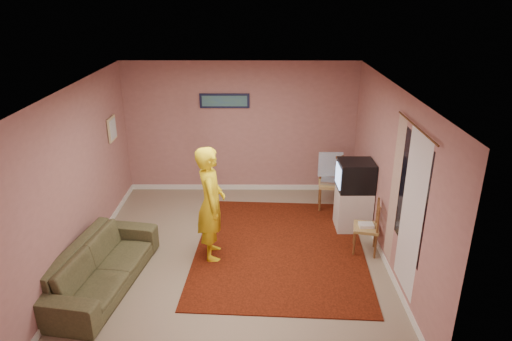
{
  "coord_description": "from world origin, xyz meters",
  "views": [
    {
      "loc": [
        0.34,
        -6.06,
        3.82
      ],
      "look_at": [
        0.31,
        0.6,
        1.17
      ],
      "focal_mm": 32.0,
      "sensor_mm": 36.0,
      "label": 1
    }
  ],
  "objects_px": {
    "crt_tv": "(355,176)",
    "chair_a": "(331,178)",
    "sofa": "(101,266)",
    "person": "(211,204)",
    "tv_cabinet": "(353,209)",
    "chair_b": "(367,221)"
  },
  "relations": [
    {
      "from": "chair_b",
      "to": "sofa",
      "type": "relative_size",
      "value": 0.22
    },
    {
      "from": "chair_a",
      "to": "crt_tv",
      "type": "bearing_deg",
      "value": -65.26
    },
    {
      "from": "tv_cabinet",
      "to": "chair_a",
      "type": "xyz_separation_m",
      "value": [
        -0.27,
        0.77,
        0.24
      ]
    },
    {
      "from": "tv_cabinet",
      "to": "person",
      "type": "relative_size",
      "value": 0.41
    },
    {
      "from": "crt_tv",
      "to": "chair_a",
      "type": "xyz_separation_m",
      "value": [
        -0.26,
        0.77,
        -0.36
      ]
    },
    {
      "from": "chair_a",
      "to": "chair_b",
      "type": "bearing_deg",
      "value": -72.22
    },
    {
      "from": "tv_cabinet",
      "to": "chair_a",
      "type": "distance_m",
      "value": 0.85
    },
    {
      "from": "tv_cabinet",
      "to": "chair_a",
      "type": "bearing_deg",
      "value": 109.0
    },
    {
      "from": "crt_tv",
      "to": "person",
      "type": "distance_m",
      "value": 2.47
    },
    {
      "from": "tv_cabinet",
      "to": "sofa",
      "type": "height_order",
      "value": "tv_cabinet"
    },
    {
      "from": "tv_cabinet",
      "to": "sofa",
      "type": "relative_size",
      "value": 0.34
    },
    {
      "from": "crt_tv",
      "to": "tv_cabinet",
      "type": "bearing_deg",
      "value": -0.0
    },
    {
      "from": "sofa",
      "to": "person",
      "type": "xyz_separation_m",
      "value": [
        1.45,
        0.77,
        0.57
      ]
    },
    {
      "from": "chair_b",
      "to": "sofa",
      "type": "bearing_deg",
      "value": -64.84
    },
    {
      "from": "crt_tv",
      "to": "chair_a",
      "type": "height_order",
      "value": "crt_tv"
    },
    {
      "from": "tv_cabinet",
      "to": "person",
      "type": "bearing_deg",
      "value": -158.96
    },
    {
      "from": "tv_cabinet",
      "to": "sofa",
      "type": "bearing_deg",
      "value": -156.12
    },
    {
      "from": "chair_a",
      "to": "sofa",
      "type": "bearing_deg",
      "value": -138.94
    },
    {
      "from": "sofa",
      "to": "tv_cabinet",
      "type": "bearing_deg",
      "value": -56.97
    },
    {
      "from": "tv_cabinet",
      "to": "chair_b",
      "type": "xyz_separation_m",
      "value": [
        0.05,
        -0.76,
        0.17
      ]
    },
    {
      "from": "sofa",
      "to": "person",
      "type": "height_order",
      "value": "person"
    },
    {
      "from": "crt_tv",
      "to": "chair_b",
      "type": "distance_m",
      "value": 0.88
    }
  ]
}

